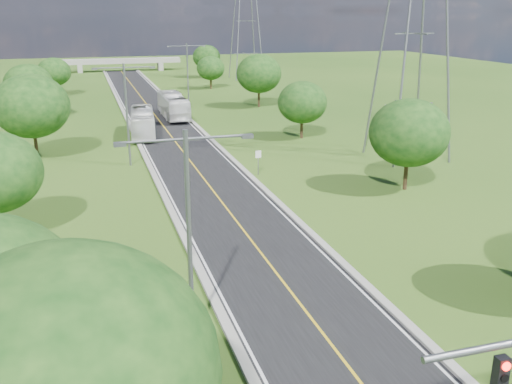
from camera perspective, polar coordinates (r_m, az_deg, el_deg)
ground at (r=73.46m, az=-8.78°, el=5.90°), size 260.00×260.00×0.00m
road at (r=79.29m, az=-9.43°, el=6.75°), size 8.00×150.00×0.06m
curb_left at (r=78.86m, az=-12.51°, el=6.57°), size 0.50×150.00×0.22m
curb_right at (r=79.92m, az=-6.40°, el=7.02°), size 0.50×150.00×0.22m
speed_limit_sign at (r=53.19m, az=0.23°, el=3.38°), size 0.55×0.09×2.40m
overpass at (r=152.11m, az=-13.39°, el=12.56°), size 30.00×3.00×3.20m
streetlight_near_left at (r=25.19m, az=-6.76°, el=-2.86°), size 5.90×0.25×10.00m
streetlight_mid_left at (r=57.10m, az=-12.83°, el=8.38°), size 5.90×0.25×10.00m
streetlight_far_right at (r=91.12m, az=-6.86°, el=12.01°), size 5.90×0.25×10.00m
power_tower_near at (r=60.43m, az=15.71°, el=16.36°), size 9.00×6.40×28.00m
power_tower_far at (r=131.30m, az=-1.03°, el=17.35°), size 9.00×6.40×28.00m
tree_lc at (r=62.16m, az=-21.55°, el=7.98°), size 7.56×7.56×8.79m
tree_ld at (r=86.12m, az=-21.79°, el=9.92°), size 6.72×6.72×7.82m
tree_le at (r=109.86m, az=-19.56°, el=11.25°), size 5.88×5.88×6.84m
tree_lf at (r=15.98m, az=-18.46°, el=-16.94°), size 7.98×7.98×9.28m
tree_rb at (r=49.74m, az=15.07°, el=5.73°), size 6.72×6.72×7.82m
tree_rc at (r=68.82m, az=4.65°, el=8.92°), size 5.88×5.88×6.84m
tree_rd at (r=91.84m, az=0.29°, el=11.75°), size 7.14×7.14×8.30m
tree_re at (r=114.44m, az=-4.57°, el=12.25°), size 5.46×5.46×6.35m
tree_rf at (r=134.60m, az=-4.98°, el=13.31°), size 6.30×6.30×7.33m
bus_outbound at (r=83.21m, az=-8.27°, el=8.54°), size 2.90×12.35×3.44m
bus_inbound at (r=71.82m, az=-11.27°, el=6.85°), size 3.76×11.69×3.20m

